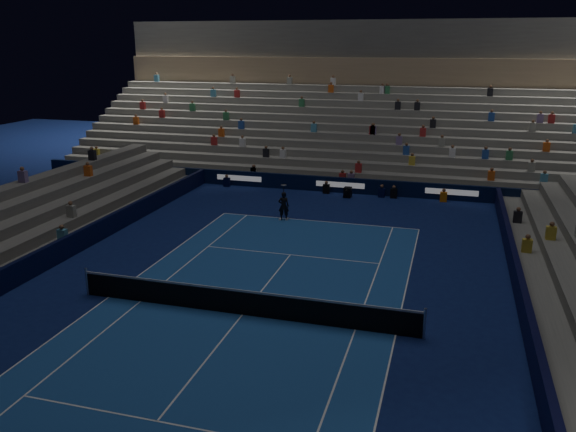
{
  "coord_description": "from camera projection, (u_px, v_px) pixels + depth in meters",
  "views": [
    {
      "loc": [
        6.82,
        -17.88,
        9.47
      ],
      "look_at": [
        0.0,
        6.0,
        2.0
      ],
      "focal_mm": 36.24,
      "sensor_mm": 36.0,
      "label": 1
    }
  ],
  "objects": [
    {
      "name": "ground",
      "position": [
        242.0,
        315.0,
        20.98
      ],
      "size": [
        90.0,
        90.0,
        0.0
      ],
      "primitive_type": "plane",
      "color": "#0D194F",
      "rests_on": "ground"
    },
    {
      "name": "broadcast_camera",
      "position": [
        348.0,
        192.0,
        36.76
      ],
      "size": [
        0.47,
        0.93,
        0.63
      ],
      "color": "black",
      "rests_on": "ground"
    },
    {
      "name": "sponsor_barrier_west",
      "position": [
        16.0,
        274.0,
        23.39
      ],
      "size": [
        0.25,
        37.0,
        1.0
      ],
      "primitive_type": "cube",
      "color": "black",
      "rests_on": "ground"
    },
    {
      "name": "court_surface",
      "position": [
        242.0,
        315.0,
        20.98
      ],
      "size": [
        10.97,
        23.77,
        0.01
      ],
      "primitive_type": "cube",
      "color": "#1A4791",
      "rests_on": "ground"
    },
    {
      "name": "tennis_net",
      "position": [
        242.0,
        302.0,
        20.84
      ],
      "size": [
        12.9,
        0.1,
        1.1
      ],
      "color": "#B2B2B7",
      "rests_on": "ground"
    },
    {
      "name": "tennis_player",
      "position": [
        284.0,
        206.0,
        31.92
      ],
      "size": [
        0.66,
        0.51,
        1.61
      ],
      "primitive_type": "imported",
      "rotation": [
        0.0,
        0.0,
        3.38
      ],
      "color": "black",
      "rests_on": "ground"
    },
    {
      "name": "sponsor_barrier_far",
      "position": [
        341.0,
        185.0,
        37.87
      ],
      "size": [
        44.0,
        0.25,
        1.0
      ],
      "primitive_type": "cube",
      "color": "black",
      "rests_on": "ground"
    },
    {
      "name": "sponsor_barrier_east",
      "position": [
        532.0,
        339.0,
        18.29
      ],
      "size": [
        0.25,
        37.0,
        1.0
      ],
      "primitive_type": "cube",
      "color": "black",
      "rests_on": "ground"
    },
    {
      "name": "grandstand_main",
      "position": [
        364.0,
        122.0,
        45.7
      ],
      "size": [
        44.0,
        15.2,
        11.2
      ],
      "color": "slate",
      "rests_on": "ground"
    }
  ]
}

